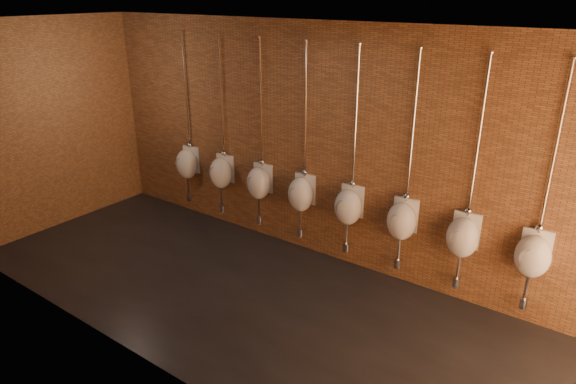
# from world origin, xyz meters

# --- Properties ---
(ground) EXTENTS (8.50, 8.50, 0.00)m
(ground) POSITION_xyz_m (0.00, 0.00, 0.00)
(ground) COLOR black
(ground) RESTS_ON ground
(room_shell) EXTENTS (8.54, 3.04, 3.22)m
(room_shell) POSITION_xyz_m (0.00, 0.00, 2.01)
(room_shell) COLOR black
(room_shell) RESTS_ON ground
(urinal_0) EXTENTS (0.42, 0.37, 2.72)m
(urinal_0) POSITION_xyz_m (-2.82, 1.37, 0.91)
(urinal_0) COLOR white
(urinal_0) RESTS_ON ground
(urinal_1) EXTENTS (0.42, 0.37, 2.72)m
(urinal_1) POSITION_xyz_m (-2.07, 1.37, 0.91)
(urinal_1) COLOR white
(urinal_1) RESTS_ON ground
(urinal_2) EXTENTS (0.42, 0.37, 2.72)m
(urinal_2) POSITION_xyz_m (-1.31, 1.37, 0.91)
(urinal_2) COLOR white
(urinal_2) RESTS_ON ground
(urinal_3) EXTENTS (0.42, 0.37, 2.72)m
(urinal_3) POSITION_xyz_m (-0.56, 1.37, 0.91)
(urinal_3) COLOR white
(urinal_3) RESTS_ON ground
(urinal_4) EXTENTS (0.42, 0.37, 2.72)m
(urinal_4) POSITION_xyz_m (0.20, 1.37, 0.91)
(urinal_4) COLOR white
(urinal_4) RESTS_ON ground
(urinal_5) EXTENTS (0.42, 0.37, 2.72)m
(urinal_5) POSITION_xyz_m (0.95, 1.37, 0.91)
(urinal_5) COLOR white
(urinal_5) RESTS_ON ground
(urinal_6) EXTENTS (0.42, 0.37, 2.72)m
(urinal_6) POSITION_xyz_m (1.70, 1.37, 0.91)
(urinal_6) COLOR white
(urinal_6) RESTS_ON ground
(urinal_7) EXTENTS (0.42, 0.37, 2.72)m
(urinal_7) POSITION_xyz_m (2.46, 1.37, 0.91)
(urinal_7) COLOR white
(urinal_7) RESTS_ON ground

